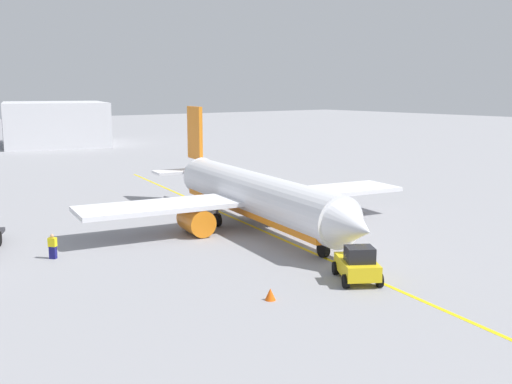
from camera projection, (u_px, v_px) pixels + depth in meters
The scene contains 7 objects.
ground_plane at pixel (256, 228), 49.67m from camera, with size 400.00×400.00×0.00m, color #939399.
airplane at pixel (253, 196), 49.66m from camera, with size 31.14×28.89×9.58m.
pushback_tug at pixel (358, 265), 35.82m from camera, with size 4.11×3.75×2.20m.
refueling_worker at pixel (53, 247), 40.57m from camera, with size 0.63×0.62×1.71m.
safety_cone_nose at pixel (270, 294), 32.68m from camera, with size 0.60×0.60×0.67m, color #F2590F.
distant_hangar at pixel (55, 124), 122.12m from camera, with size 27.00×24.77×8.60m.
taxi_line_marking at pixel (256, 228), 49.66m from camera, with size 70.47×0.30×0.01m, color yellow.
Camera 1 is at (38.50, -29.40, 11.35)m, focal length 42.34 mm.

